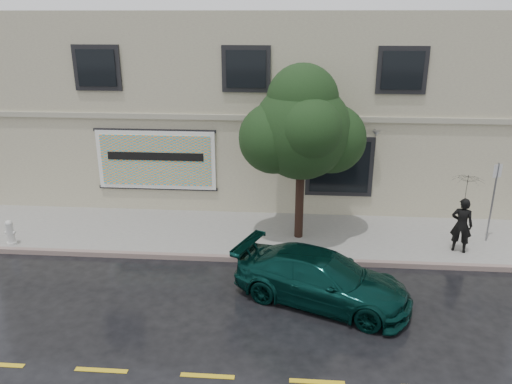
# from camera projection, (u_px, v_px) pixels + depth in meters

# --- Properties ---
(ground) EXTENTS (90.00, 90.00, 0.00)m
(ground) POSITION_uv_depth(u_px,v_px,m) (230.00, 287.00, 13.34)
(ground) COLOR black
(ground) RESTS_ON ground
(sidewalk) EXTENTS (20.00, 3.50, 0.15)m
(sidewalk) POSITION_uv_depth(u_px,v_px,m) (242.00, 234.00, 16.37)
(sidewalk) COLOR #9A9992
(sidewalk) RESTS_ON ground
(curb) EXTENTS (20.00, 0.18, 0.16)m
(curb) POSITION_uv_depth(u_px,v_px,m) (236.00, 259.00, 14.73)
(curb) COLOR gray
(curb) RESTS_ON ground
(road_marking) EXTENTS (19.00, 0.12, 0.01)m
(road_marking) POSITION_uv_depth(u_px,v_px,m) (207.00, 376.00, 10.06)
(road_marking) COLOR gold
(road_marking) RESTS_ON ground
(building) EXTENTS (20.00, 8.12, 7.00)m
(building) POSITION_uv_depth(u_px,v_px,m) (256.00, 101.00, 20.61)
(building) COLOR #BBB897
(building) RESTS_ON ground
(billboard) EXTENTS (4.30, 0.16, 2.20)m
(billboard) POSITION_uv_depth(u_px,v_px,m) (156.00, 160.00, 17.50)
(billboard) COLOR white
(billboard) RESTS_ON ground
(car) EXTENTS (4.86, 3.49, 1.29)m
(car) POSITION_uv_depth(u_px,v_px,m) (322.00, 278.00, 12.48)
(car) COLOR #072B27
(car) RESTS_ON ground
(pedestrian) EXTENTS (0.73, 0.61, 1.70)m
(pedestrian) POSITION_uv_depth(u_px,v_px,m) (462.00, 225.00, 14.76)
(pedestrian) COLOR black
(pedestrian) RESTS_ON sidewalk
(umbrella) EXTENTS (1.27, 1.27, 0.72)m
(umbrella) POSITION_uv_depth(u_px,v_px,m) (467.00, 187.00, 14.35)
(umbrella) COLOR black
(umbrella) RESTS_ON pedestrian
(street_tree) EXTENTS (2.95, 2.95, 4.93)m
(street_tree) POSITION_uv_depth(u_px,v_px,m) (302.00, 131.00, 14.88)
(street_tree) COLOR black
(street_tree) RESTS_ON sidewalk
(fire_hydrant) EXTENTS (0.33, 0.31, 0.79)m
(fire_hydrant) POSITION_uv_depth(u_px,v_px,m) (10.00, 233.00, 15.37)
(fire_hydrant) COLOR silver
(fire_hydrant) RESTS_ON sidewalk
(sign_pole) EXTENTS (0.30, 0.14, 2.55)m
(sign_pole) POSITION_uv_depth(u_px,v_px,m) (494.00, 195.00, 15.21)
(sign_pole) COLOR gray
(sign_pole) RESTS_ON sidewalk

